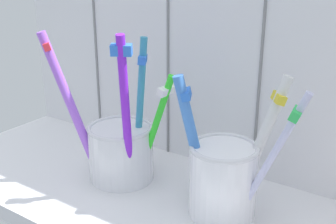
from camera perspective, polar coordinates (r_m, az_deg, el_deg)
name	(u,v)px	position (r cm, az deg, el deg)	size (l,w,h in cm)	color
counter_slab	(161,207)	(49.62, -1.01, -12.62)	(64.00, 22.00, 2.00)	silver
tile_wall_back	(218,5)	(52.32, 6.68, 14.11)	(64.00, 2.20, 45.00)	white
toothbrush_cup_left	(120,146)	(51.75, -6.42, -4.60)	(14.01, 10.01, 18.80)	white
toothbrush_cup_right	(224,175)	(44.87, 7.55, -8.43)	(13.07, 7.69, 15.27)	white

